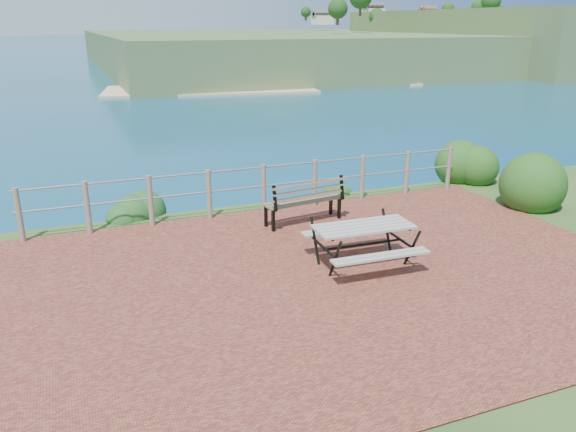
% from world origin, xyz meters
% --- Properties ---
extents(ground, '(10.00, 7.00, 0.12)m').
position_xyz_m(ground, '(0.00, 0.00, 0.00)').
color(ground, maroon).
rests_on(ground, ground).
extents(ocean, '(1200.00, 1200.00, 0.00)m').
position_xyz_m(ocean, '(0.00, 200.00, 0.00)').
color(ocean, '#14597A').
rests_on(ocean, ground).
extents(safety_railing, '(9.40, 0.10, 1.00)m').
position_xyz_m(safety_railing, '(0.00, 3.35, 0.57)').
color(safety_railing, '#6B5B4C').
rests_on(safety_railing, ground).
extents(distant_bay, '(290.00, 232.36, 24.00)m').
position_xyz_m(distant_bay, '(173.07, 202.61, -1.52)').
color(distant_bay, '#3F552A').
rests_on(distant_bay, ground).
extents(picnic_table, '(1.62, 1.38, 0.67)m').
position_xyz_m(picnic_table, '(0.59, 0.20, 0.43)').
color(picnic_table, gray).
rests_on(picnic_table, ground).
extents(park_bench, '(1.66, 0.62, 0.91)m').
position_xyz_m(park_bench, '(0.50, 2.42, 0.60)').
color(park_bench, brown).
rests_on(park_bench, ground).
extents(shrub_right_front, '(1.46, 1.46, 2.07)m').
position_xyz_m(shrub_right_front, '(5.17, 1.80, 0.00)').
color(shrub_right_front, '#1C4715').
rests_on(shrub_right_front, ground).
extents(shrub_right_edge, '(1.17, 1.17, 1.66)m').
position_xyz_m(shrub_right_edge, '(5.28, 3.62, 0.00)').
color(shrub_right_edge, '#1C4715').
rests_on(shrub_right_edge, ground).
extents(shrub_lip_west, '(0.88, 0.88, 0.67)m').
position_xyz_m(shrub_lip_west, '(-2.55, 4.20, 0.00)').
color(shrub_lip_west, '#1C4D1F').
rests_on(shrub_lip_west, ground).
extents(shrub_lip_east, '(0.67, 0.67, 0.37)m').
position_xyz_m(shrub_lip_east, '(2.18, 4.14, 0.00)').
color(shrub_lip_east, '#1C4715').
rests_on(shrub_lip_east, ground).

